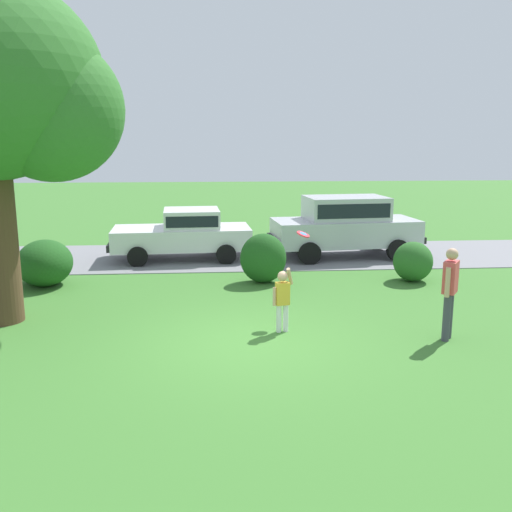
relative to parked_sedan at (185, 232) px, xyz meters
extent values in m
plane|color=#3D752D|center=(1.49, -7.56, -0.85)|extent=(80.00, 80.00, 0.00)
cube|color=slate|center=(1.49, 0.25, -0.84)|extent=(28.00, 4.40, 0.02)
ellipsoid|color=#33702B|center=(-2.18, -5.94, 3.40)|extent=(2.80, 2.80, 2.80)
ellipsoid|color=#1E511C|center=(-3.40, -3.06, -0.25)|extent=(1.38, 1.62, 1.19)
ellipsoid|color=#1E511C|center=(-3.71, -2.79, -0.38)|extent=(1.04, 1.04, 0.94)
ellipsoid|color=#1E511C|center=(2.18, -3.13, -0.20)|extent=(1.20, 0.97, 1.29)
ellipsoid|color=#286023|center=(6.12, -3.26, -0.32)|extent=(1.02, 1.03, 1.05)
cube|color=white|center=(-0.10, -0.01, -0.17)|extent=(4.30, 2.09, 0.64)
cube|color=white|center=(0.22, 0.01, 0.43)|extent=(1.78, 1.72, 0.56)
cube|color=black|center=(0.22, 0.01, 0.43)|extent=(1.64, 1.73, 0.34)
cylinder|color=black|center=(-1.34, -1.02, -0.55)|extent=(0.61, 0.26, 0.60)
cylinder|color=black|center=(-1.45, 0.85, -0.55)|extent=(0.61, 0.26, 0.60)
cylinder|color=black|center=(1.26, -0.87, -0.55)|extent=(0.61, 0.26, 0.60)
cylinder|color=black|center=(1.15, 1.01, -0.55)|extent=(0.61, 0.26, 0.60)
cube|color=black|center=(-2.23, -0.14, -0.33)|extent=(0.23, 1.75, 0.20)
cube|color=black|center=(2.04, 0.12, -0.33)|extent=(0.23, 1.75, 0.20)
cube|color=silver|center=(5.04, -0.03, -0.05)|extent=(4.65, 2.26, 0.80)
cube|color=silver|center=(5.04, -0.03, 0.71)|extent=(2.62, 1.85, 0.72)
cube|color=black|center=(5.04, -0.03, 0.71)|extent=(2.42, 1.85, 0.43)
cylinder|color=black|center=(3.74, -1.10, -0.51)|extent=(0.70, 0.28, 0.68)
cylinder|color=black|center=(3.56, 0.77, -0.51)|extent=(0.70, 0.28, 0.68)
cylinder|color=black|center=(6.51, -0.84, -0.51)|extent=(0.70, 0.28, 0.68)
cylinder|color=black|center=(6.33, 1.03, -0.51)|extent=(0.70, 0.28, 0.68)
cube|color=black|center=(2.76, -0.25, -0.25)|extent=(0.29, 1.75, 0.20)
cube|color=black|center=(7.32, 0.18, -0.25)|extent=(0.29, 1.75, 0.20)
cylinder|color=white|center=(2.15, -7.03, -0.57)|extent=(0.10, 0.10, 0.55)
cylinder|color=white|center=(2.29, -7.00, -0.57)|extent=(0.10, 0.10, 0.55)
cube|color=gold|center=(2.22, -7.01, -0.08)|extent=(0.29, 0.21, 0.44)
sphere|color=tan|center=(2.22, -7.01, 0.26)|extent=(0.20, 0.20, 0.20)
cylinder|color=tan|center=(2.37, -6.93, 0.24)|extent=(0.18, 0.26, 0.39)
cylinder|color=tan|center=(2.06, -7.04, -0.13)|extent=(0.07, 0.07, 0.36)
cylinder|color=red|center=(2.74, -6.15, 0.93)|extent=(0.29, 0.28, 0.16)
cylinder|color=#337FDB|center=(2.74, -6.15, 0.93)|extent=(0.16, 0.16, 0.10)
cylinder|color=#3F3F4C|center=(5.19, -7.74, -0.40)|extent=(0.14, 0.14, 0.90)
cylinder|color=#3F3F4C|center=(5.31, -7.57, -0.40)|extent=(0.14, 0.14, 0.90)
cube|color=#DB4C4C|center=(5.25, -7.66, 0.35)|extent=(0.39, 0.42, 0.60)
sphere|color=tan|center=(5.25, -7.66, 0.78)|extent=(0.22, 0.22, 0.22)
cylinder|color=tan|center=(5.12, -7.84, 0.30)|extent=(0.09, 0.09, 0.55)
cylinder|color=tan|center=(5.38, -7.48, 0.30)|extent=(0.09, 0.09, 0.55)
camera|label=1|loc=(0.95, -17.48, 2.84)|focal=39.80mm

